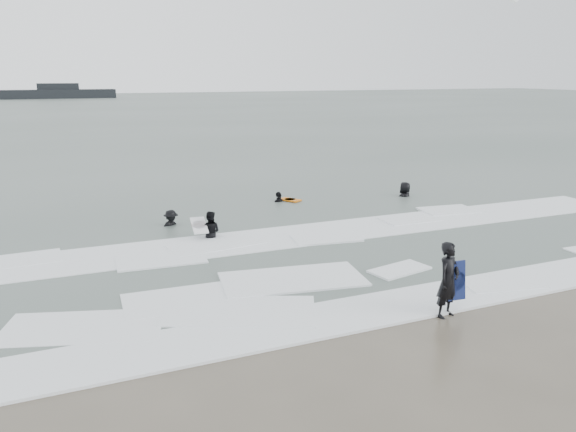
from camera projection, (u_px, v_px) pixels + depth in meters
name	position (u px, v px, depth m)	size (l,w,h in m)	color
ground	(362.00, 302.00, 14.36)	(320.00, 320.00, 0.00)	brown
sea	(102.00, 111.00, 86.04)	(320.00, 320.00, 0.00)	#47544C
surfer_centre	(446.00, 316.00, 13.55)	(0.68, 0.45, 1.87)	black
surfer_wading	(210.00, 239.00, 19.87)	(0.75, 0.59, 1.55)	black
surfer_breaker	(171.00, 227.00, 21.36)	(0.98, 0.56, 1.52)	black
surfer_right_near	(279.00, 203.00, 25.41)	(0.97, 0.40, 1.65)	black
surfer_right_far	(405.00, 197.00, 26.52)	(0.92, 0.60, 1.87)	black
surf_foam	(304.00, 258.00, 17.66)	(30.03, 9.06, 0.09)	white
bodyboards	(297.00, 226.00, 19.57)	(5.99, 13.41, 1.25)	#0F1949
vessel_horizon	(59.00, 93.00, 128.66)	(24.96, 4.46, 3.39)	black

